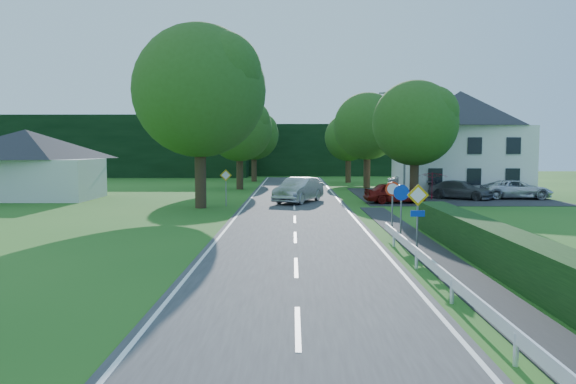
{
  "coord_description": "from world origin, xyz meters",
  "views": [
    {
      "loc": [
        -0.11,
        -11.71,
        3.88
      ],
      "look_at": [
        -0.36,
        18.68,
        1.45
      ],
      "focal_mm": 35.0,
      "sensor_mm": 36.0,
      "label": 1
    }
  ],
  "objects_px": {
    "parked_car_red": "(395,193)",
    "parked_car_grey": "(460,190)",
    "parked_car_silver_a": "(414,183)",
    "parked_car_silver_b": "(517,189)",
    "parasol": "(432,185)",
    "moving_car": "(299,190)",
    "streetlight": "(403,139)",
    "motorcycle": "(292,187)"
  },
  "relations": [
    {
      "from": "parked_car_silver_b",
      "to": "parasol",
      "type": "bearing_deg",
      "value": 97.07
    },
    {
      "from": "parked_car_grey",
      "to": "parked_car_silver_a",
      "type": "bearing_deg",
      "value": 50.36
    },
    {
      "from": "parked_car_silver_a",
      "to": "parked_car_silver_b",
      "type": "relative_size",
      "value": 0.91
    },
    {
      "from": "streetlight",
      "to": "motorcycle",
      "type": "height_order",
      "value": "streetlight"
    },
    {
      "from": "parked_car_silver_b",
      "to": "parasol",
      "type": "height_order",
      "value": "parasol"
    },
    {
      "from": "parked_car_silver_b",
      "to": "parasol",
      "type": "distance_m",
      "value": 6.43
    },
    {
      "from": "moving_car",
      "to": "parked_car_silver_a",
      "type": "relative_size",
      "value": 1.13
    },
    {
      "from": "parked_car_silver_a",
      "to": "parked_car_grey",
      "type": "relative_size",
      "value": 0.98
    },
    {
      "from": "motorcycle",
      "to": "parked_car_grey",
      "type": "relative_size",
      "value": 0.41
    },
    {
      "from": "moving_car",
      "to": "parasol",
      "type": "distance_m",
      "value": 10.27
    },
    {
      "from": "motorcycle",
      "to": "parasol",
      "type": "bearing_deg",
      "value": -33.69
    },
    {
      "from": "parked_car_grey",
      "to": "parasol",
      "type": "bearing_deg",
      "value": 130.19
    },
    {
      "from": "parked_car_silver_b",
      "to": "streetlight",
      "type": "bearing_deg",
      "value": 95.18
    },
    {
      "from": "parked_car_red",
      "to": "parasol",
      "type": "height_order",
      "value": "parasol"
    },
    {
      "from": "streetlight",
      "to": "parasol",
      "type": "distance_m",
      "value": 4.04
    },
    {
      "from": "parked_car_red",
      "to": "parked_car_grey",
      "type": "relative_size",
      "value": 0.9
    },
    {
      "from": "parked_car_grey",
      "to": "parasol",
      "type": "xyz_separation_m",
      "value": [
        -2.15,
        -0.19,
        0.34
      ]
    },
    {
      "from": "moving_car",
      "to": "streetlight",
      "type": "bearing_deg",
      "value": 42.65
    },
    {
      "from": "parked_car_red",
      "to": "parasol",
      "type": "bearing_deg",
      "value": -55.34
    },
    {
      "from": "streetlight",
      "to": "parked_car_silver_b",
      "type": "bearing_deg",
      "value": 1.38
    },
    {
      "from": "parked_car_red",
      "to": "parked_car_silver_b",
      "type": "height_order",
      "value": "parked_car_red"
    },
    {
      "from": "parked_car_red",
      "to": "parked_car_silver_a",
      "type": "height_order",
      "value": "parked_car_silver_a"
    },
    {
      "from": "moving_car",
      "to": "parked_car_silver_a",
      "type": "distance_m",
      "value": 14.09
    },
    {
      "from": "motorcycle",
      "to": "parked_car_silver_b",
      "type": "bearing_deg",
      "value": -22.28
    },
    {
      "from": "parked_car_silver_b",
      "to": "motorcycle",
      "type": "bearing_deg",
      "value": 75.49
    },
    {
      "from": "moving_car",
      "to": "parked_car_silver_b",
      "type": "xyz_separation_m",
      "value": [
        16.35,
        2.95,
        -0.16
      ]
    },
    {
      "from": "parked_car_red",
      "to": "parked_car_grey",
      "type": "bearing_deg",
      "value": -67.23
    },
    {
      "from": "streetlight",
      "to": "parked_car_red",
      "type": "xyz_separation_m",
      "value": [
        -1.1,
        -3.1,
        -3.71
      ]
    },
    {
      "from": "parked_car_silver_a",
      "to": "streetlight",
      "type": "bearing_deg",
      "value": 168.78
    },
    {
      "from": "parked_car_red",
      "to": "moving_car",
      "type": "bearing_deg",
      "value": 79.7
    },
    {
      "from": "moving_car",
      "to": "parked_car_silver_a",
      "type": "bearing_deg",
      "value": 66.93
    },
    {
      "from": "moving_car",
      "to": "parked_car_grey",
      "type": "relative_size",
      "value": 1.12
    },
    {
      "from": "streetlight",
      "to": "parked_car_silver_b",
      "type": "xyz_separation_m",
      "value": [
        8.58,
        0.21,
        -3.72
      ]
    },
    {
      "from": "parked_car_red",
      "to": "parked_car_silver_a",
      "type": "distance_m",
      "value": 10.7
    },
    {
      "from": "parasol",
      "to": "parked_car_red",
      "type": "bearing_deg",
      "value": -138.11
    },
    {
      "from": "streetlight",
      "to": "parasol",
      "type": "relative_size",
      "value": 3.52
    },
    {
      "from": "motorcycle",
      "to": "parked_car_silver_a",
      "type": "xyz_separation_m",
      "value": [
        10.61,
        1.24,
        0.25
      ]
    },
    {
      "from": "moving_car",
      "to": "parked_car_grey",
      "type": "height_order",
      "value": "moving_car"
    },
    {
      "from": "parked_car_silver_a",
      "to": "parasol",
      "type": "bearing_deg",
      "value": -174.11
    },
    {
      "from": "moving_car",
      "to": "parasol",
      "type": "bearing_deg",
      "value": 37.76
    },
    {
      "from": "parked_car_silver_a",
      "to": "parasol",
      "type": "distance_m",
      "value": 7.17
    },
    {
      "from": "moving_car",
      "to": "motorcycle",
      "type": "relative_size",
      "value": 2.69
    }
  ]
}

